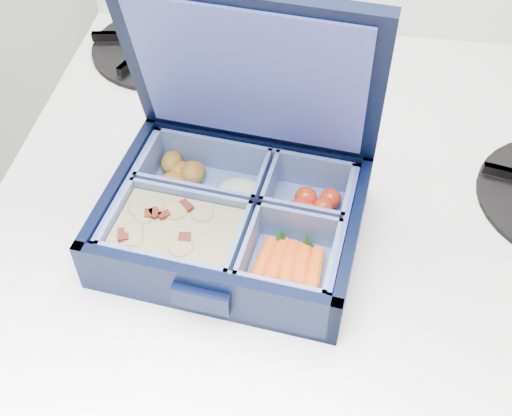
# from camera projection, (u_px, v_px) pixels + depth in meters

# --- Properties ---
(stove) EXTENTS (0.62, 0.62, 0.94)m
(stove) POSITION_uv_depth(u_px,v_px,m) (304.00, 393.00, 0.97)
(stove) COLOR white
(stove) RESTS_ON floor
(bento_box) EXTENTS (0.23, 0.19, 0.05)m
(bento_box) POSITION_uv_depth(u_px,v_px,m) (233.00, 219.00, 0.55)
(bento_box) COLOR black
(bento_box) RESTS_ON stove
(burner_grate_rear) EXTENTS (0.19, 0.19, 0.02)m
(burner_grate_rear) POSITION_uv_depth(u_px,v_px,m) (163.00, 42.00, 0.76)
(burner_grate_rear) COLOR black
(burner_grate_rear) RESTS_ON stove
(fork) EXTENTS (0.12, 0.18, 0.01)m
(fork) POSITION_uv_depth(u_px,v_px,m) (303.00, 152.00, 0.64)
(fork) COLOR silver
(fork) RESTS_ON stove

